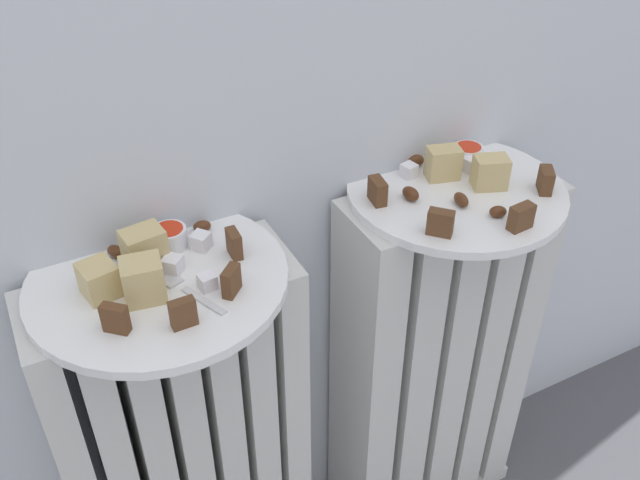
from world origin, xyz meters
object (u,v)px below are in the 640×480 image
object	(u,v)px
fork	(189,291)
radiator_left	(191,465)
jam_bowl_left	(170,236)
plate_left	(158,280)
radiator_right	(432,366)
plate_right	(456,190)
jam_bowl_right	(468,153)

from	to	relation	value
fork	radiator_left	bearing A→B (deg)	116.37
radiator_left	jam_bowl_left	bearing A→B (deg)	56.93
plate_left	fork	size ratio (longest dim) A/B	3.12
radiator_right	plate_right	bearing A→B (deg)	-90.00
radiator_left	plate_right	world-z (taller)	plate_right
jam_bowl_right	jam_bowl_left	bearing A→B (deg)	-179.67
jam_bowl_left	jam_bowl_right	size ratio (longest dim) A/B	0.96
radiator_right	plate_right	size ratio (longest dim) A/B	2.23
jam_bowl_left	radiator_left	bearing A→B (deg)	-123.07
radiator_left	fork	distance (m)	0.36
plate_right	jam_bowl_left	distance (m)	0.39
plate_left	fork	world-z (taller)	fork
jam_bowl_left	jam_bowl_right	world-z (taller)	jam_bowl_left
jam_bowl_right	fork	world-z (taller)	jam_bowl_right
jam_bowl_right	radiator_left	bearing A→B (deg)	-173.89
radiator_right	jam_bowl_right	size ratio (longest dim) A/B	15.31
radiator_right	fork	size ratio (longest dim) A/B	6.96
plate_right	jam_bowl_right	world-z (taller)	jam_bowl_right
plate_left	plate_right	xyz separation A→B (m)	(0.42, 0.00, 0.00)
plate_left	fork	bearing A→B (deg)	-63.63
jam_bowl_left	jam_bowl_right	xyz separation A→B (m)	(0.44, 0.00, -0.00)
radiator_right	jam_bowl_right	distance (m)	0.37
plate_left	jam_bowl_right	world-z (taller)	jam_bowl_right
radiator_right	jam_bowl_left	world-z (taller)	jam_bowl_left
radiator_left	jam_bowl_left	xyz separation A→B (m)	(0.03, 0.05, 0.37)
plate_right	fork	bearing A→B (deg)	-173.56
plate_left	jam_bowl_right	distance (m)	0.48
plate_left	radiator_right	bearing A→B (deg)	0.00
radiator_right	fork	bearing A→B (deg)	-173.56
radiator_left	plate_right	bearing A→B (deg)	0.00
radiator_left	jam_bowl_left	size ratio (longest dim) A/B	15.97
plate_left	plate_right	distance (m)	0.42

